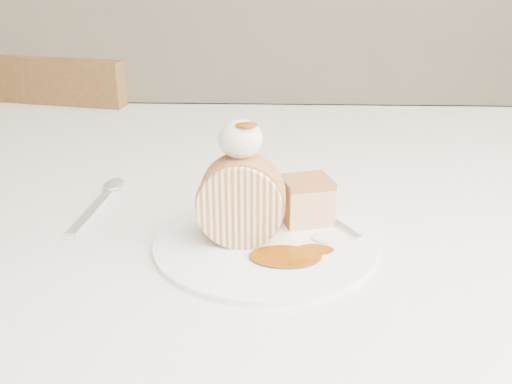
{
  "coord_description": "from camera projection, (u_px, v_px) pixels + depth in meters",
  "views": [
    {
      "loc": [
        0.04,
        -0.55,
        1.04
      ],
      "look_at": [
        0.02,
        0.01,
        0.81
      ],
      "focal_mm": 40.0,
      "sensor_mm": 36.0,
      "label": 1
    }
  ],
  "objects": [
    {
      "name": "roulade_slice",
      "position": [
        241.0,
        201.0,
        0.6
      ],
      "size": [
        0.09,
        0.05,
        0.09
      ],
      "primitive_type": "cylinder",
      "rotation": [
        1.57,
        0.0,
        -0.02
      ],
      "color": "#FBE7AE",
      "rests_on": "plate"
    },
    {
      "name": "caramel_drizzle",
      "position": [
        247.0,
        120.0,
        0.57
      ],
      "size": [
        0.02,
        0.02,
        0.01
      ],
      "primitive_type": "ellipsoid",
      "color": "#763604",
      "rests_on": "whipped_cream"
    },
    {
      "name": "spoon",
      "position": [
        92.0,
        211.0,
        0.7
      ],
      "size": [
        0.03,
        0.16,
        0.0
      ],
      "primitive_type": "cube",
      "rotation": [
        0.0,
        0.0,
        -0.06
      ],
      "color": "silver",
      "rests_on": "table"
    },
    {
      "name": "chair_far",
      "position": [
        77.0,
        199.0,
        1.42
      ],
      "size": [
        0.47,
        0.47,
        0.85
      ],
      "rotation": [
        0.0,
        0.0,
        2.94
      ],
      "color": "brown",
      "rests_on": "ground"
    },
    {
      "name": "whipped_cream",
      "position": [
        240.0,
        139.0,
        0.59
      ],
      "size": [
        0.05,
        0.05,
        0.04
      ],
      "primitive_type": "ellipsoid",
      "color": "silver",
      "rests_on": "roulade_slice"
    },
    {
      "name": "table",
      "position": [
        245.0,
        236.0,
        0.84
      ],
      "size": [
        1.4,
        0.9,
        0.75
      ],
      "color": "white",
      "rests_on": "ground"
    },
    {
      "name": "plate",
      "position": [
        265.0,
        242.0,
        0.62
      ],
      "size": [
        0.3,
        0.3,
        0.01
      ],
      "primitive_type": "cylinder",
      "rotation": [
        0.0,
        0.0,
        0.28
      ],
      "color": "white",
      "rests_on": "table"
    },
    {
      "name": "cake_chunk",
      "position": [
        306.0,
        203.0,
        0.65
      ],
      "size": [
        0.07,
        0.06,
        0.04
      ],
      "primitive_type": "cube",
      "rotation": [
        0.0,
        0.0,
        0.28
      ],
      "color": "#BF7F48",
      "rests_on": "plate"
    },
    {
      "name": "fork",
      "position": [
        332.0,
        220.0,
        0.66
      ],
      "size": [
        0.09,
        0.13,
        0.0
      ],
      "primitive_type": "cube",
      "rotation": [
        0.0,
        0.0,
        0.53
      ],
      "color": "silver",
      "rests_on": "plate"
    },
    {
      "name": "caramel_pool",
      "position": [
        285.0,
        256.0,
        0.58
      ],
      "size": [
        0.09,
        0.07,
        0.0
      ],
      "primitive_type": null,
      "rotation": [
        0.0,
        0.0,
        0.28
      ],
      "color": "#763604",
      "rests_on": "plate"
    }
  ]
}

